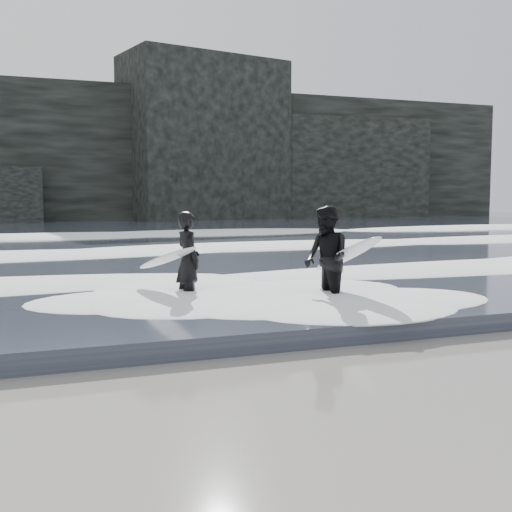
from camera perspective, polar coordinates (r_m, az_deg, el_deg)
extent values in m
cube|color=#323745|center=(34.18, -12.51, 1.99)|extent=(90.00, 52.00, 0.30)
cube|color=black|center=(51.09, -15.40, 8.46)|extent=(70.00, 9.00, 10.00)
ellipsoid|color=white|center=(14.71, -1.21, -1.28)|extent=(60.00, 3.20, 0.20)
ellipsoid|color=white|center=(21.40, -7.49, 0.83)|extent=(60.00, 4.00, 0.24)
ellipsoid|color=white|center=(30.22, -11.42, 2.15)|extent=(60.00, 4.80, 0.30)
imported|color=black|center=(12.11, -6.05, -0.34)|extent=(0.53, 0.72, 1.82)
ellipsoid|color=white|center=(12.06, -7.95, -0.21)|extent=(1.08, 1.93, 0.63)
imported|color=black|center=(11.68, 6.28, -0.28)|extent=(0.75, 0.95, 1.93)
ellipsoid|color=white|center=(11.87, 8.09, 0.13)|extent=(0.73, 2.04, 0.88)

